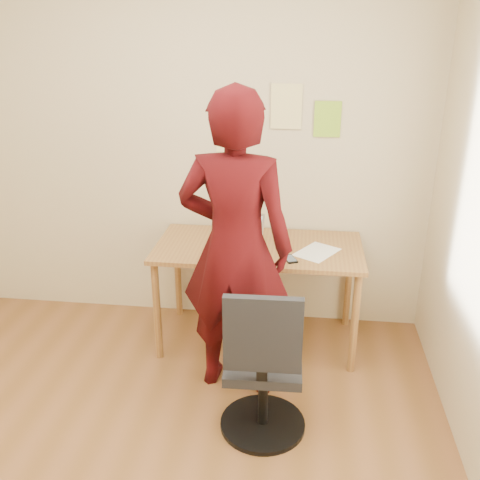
# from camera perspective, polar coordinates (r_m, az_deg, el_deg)

# --- Properties ---
(room) EXTENTS (3.58, 3.58, 2.78)m
(room) POSITION_cam_1_polar(r_m,az_deg,el_deg) (2.28, -15.49, 1.06)
(room) COLOR brown
(room) RESTS_ON ground
(desk) EXTENTS (1.40, 0.70, 0.74)m
(desk) POSITION_cam_1_polar(r_m,az_deg,el_deg) (3.67, 1.98, -1.87)
(desk) COLOR olive
(desk) RESTS_ON ground
(laptop) EXTENTS (0.36, 0.34, 0.21)m
(laptop) POSITION_cam_1_polar(r_m,az_deg,el_deg) (3.63, -0.11, 0.20)
(laptop) COLOR #B2B2B9
(laptop) RESTS_ON desk
(paper_sheet) EXTENTS (0.34, 0.37, 0.00)m
(paper_sheet) POSITION_cam_1_polar(r_m,az_deg,el_deg) (3.57, 8.19, -1.28)
(paper_sheet) COLOR white
(paper_sheet) RESTS_ON desk
(phone) EXTENTS (0.11, 0.14, 0.01)m
(phone) POSITION_cam_1_polar(r_m,az_deg,el_deg) (3.43, 5.34, -2.02)
(phone) COLOR black
(phone) RESTS_ON desk
(wall_note_left) EXTENTS (0.21, 0.00, 0.30)m
(wall_note_left) POSITION_cam_1_polar(r_m,az_deg,el_deg) (3.80, -0.97, 11.53)
(wall_note_left) COLOR #EEDF8E
(wall_note_left) RESTS_ON room
(wall_note_mid) EXTENTS (0.21, 0.00, 0.30)m
(wall_note_mid) POSITION_cam_1_polar(r_m,az_deg,el_deg) (3.74, 4.96, 14.00)
(wall_note_mid) COLOR #EEDF8E
(wall_note_mid) RESTS_ON room
(wall_note_right) EXTENTS (0.18, 0.00, 0.24)m
(wall_note_right) POSITION_cam_1_polar(r_m,az_deg,el_deg) (3.75, 9.31, 12.60)
(wall_note_right) COLOR #8FC52C
(wall_note_right) RESTS_ON room
(office_chair) EXTENTS (0.48, 0.48, 0.93)m
(office_chair) POSITION_cam_1_polar(r_m,az_deg,el_deg) (2.95, 2.48, -14.08)
(office_chair) COLOR black
(office_chair) RESTS_ON ground
(person) EXTENTS (0.72, 0.51, 1.86)m
(person) POSITION_cam_1_polar(r_m,az_deg,el_deg) (3.10, -0.49, -0.85)
(person) COLOR #380709
(person) RESTS_ON ground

